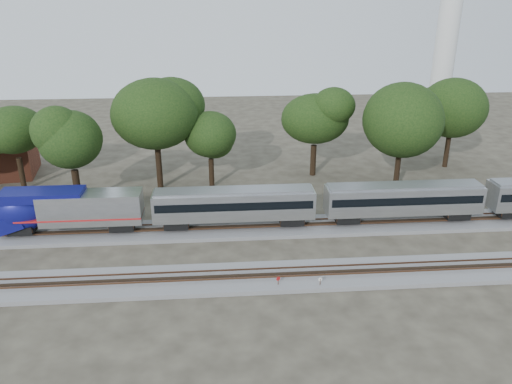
{
  "coord_description": "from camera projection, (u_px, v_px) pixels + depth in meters",
  "views": [
    {
      "loc": [
        -2.26,
        -41.98,
        23.66
      ],
      "look_at": [
        1.44,
        5.0,
        4.75
      ],
      "focal_mm": 35.0,
      "sensor_mm": 36.0,
      "label": 1
    }
  ],
  "objects": [
    {
      "name": "tree_4",
      "position": [
        210.0,
        134.0,
        62.73
      ],
      "size": [
        7.17,
        7.17,
        10.12
      ],
      "color": "black",
      "rests_on": "ground"
    },
    {
      "name": "tree_5",
      "position": [
        315.0,
        119.0,
        66.59
      ],
      "size": [
        8.09,
        8.09,
        11.41
      ],
      "color": "black",
      "rests_on": "ground"
    },
    {
      "name": "switch_stand_white",
      "position": [
        320.0,
        282.0,
        42.52
      ],
      "size": [
        0.36,
        0.08,
        1.12
      ],
      "rotation": [
        0.0,
        0.0,
        0.12
      ],
      "color": "#512D19",
      "rests_on": "ground"
    },
    {
      "name": "tree_3",
      "position": [
        155.0,
        114.0,
        61.16
      ],
      "size": [
        9.96,
        9.96,
        14.04
      ],
      "color": "black",
      "rests_on": "ground"
    },
    {
      "name": "tree_1",
      "position": [
        14.0,
        130.0,
        61.47
      ],
      "size": [
        8.03,
        8.03,
        11.32
      ],
      "color": "black",
      "rests_on": "ground"
    },
    {
      "name": "tree_7",
      "position": [
        453.0,
        108.0,
        69.61
      ],
      "size": [
        8.78,
        8.78,
        12.38
      ],
      "color": "black",
      "rests_on": "ground"
    },
    {
      "name": "tree_2",
      "position": [
        70.0,
        140.0,
        56.88
      ],
      "size": [
        8.18,
        8.18,
        11.54
      ],
      "color": "black",
      "rests_on": "ground"
    },
    {
      "name": "track_far",
      "position": [
        242.0,
        228.0,
        53.29
      ],
      "size": [
        160.0,
        5.0,
        0.73
      ],
      "color": "slate",
      "rests_on": "ground"
    },
    {
      "name": "train",
      "position": [
        486.0,
        196.0,
        54.15
      ],
      "size": [
        105.7,
        3.01,
        4.44
      ],
      "color": "silver",
      "rests_on": "ground"
    },
    {
      "name": "switch_lever",
      "position": [
        312.0,
        287.0,
        42.83
      ],
      "size": [
        0.56,
        0.41,
        0.3
      ],
      "primitive_type": "cube",
      "rotation": [
        0.0,
        0.0,
        0.25
      ],
      "color": "#512D19",
      "rests_on": "ground"
    },
    {
      "name": "switch_stand_red",
      "position": [
        278.0,
        281.0,
        42.57
      ],
      "size": [
        0.35,
        0.15,
        1.14
      ],
      "rotation": [
        0.0,
        0.0,
        0.33
      ],
      "color": "#512D19",
      "rests_on": "ground"
    },
    {
      "name": "track_near",
      "position": [
        248.0,
        278.0,
        44.04
      ],
      "size": [
        160.0,
        5.0,
        0.73
      ],
      "color": "slate",
      "rests_on": "ground"
    },
    {
      "name": "tree_6",
      "position": [
        403.0,
        120.0,
        61.74
      ],
      "size": [
        9.09,
        9.09,
        12.82
      ],
      "color": "black",
      "rests_on": "ground"
    },
    {
      "name": "ground",
      "position": [
        245.0,
        258.0,
        47.81
      ],
      "size": [
        160.0,
        160.0,
        0.0
      ],
      "primitive_type": "plane",
      "color": "#383328",
      "rests_on": "ground"
    }
  ]
}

